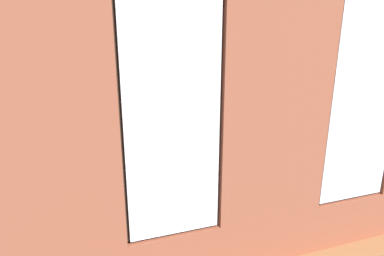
{
  "coord_description": "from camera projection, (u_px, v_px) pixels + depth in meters",
  "views": [
    {
      "loc": [
        1.88,
        5.5,
        2.63
      ],
      "look_at": [
        0.11,
        0.4,
        0.94
      ],
      "focal_mm": 32.0,
      "sensor_mm": 36.0,
      "label": 1
    }
  ],
  "objects": [
    {
      "name": "table_plant_small",
      "position": [
        187.0,
        139.0,
        6.38
      ],
      "size": [
        0.14,
        0.14,
        0.22
      ],
      "color": "#9E5638",
      "rests_on": "coffee_table"
    },
    {
      "name": "potted_plant_near_tv",
      "position": [
        65.0,
        181.0,
        4.88
      ],
      "size": [
        0.42,
        0.42,
        0.71
      ],
      "color": "brown",
      "rests_on": "ground_plane"
    },
    {
      "name": "potted_plant_corner_near_left",
      "position": [
        257.0,
        105.0,
        8.77
      ],
      "size": [
        0.75,
        0.84,
        1.19
      ],
      "color": "#47423D",
      "rests_on": "ground_plane"
    },
    {
      "name": "ground_plane",
      "position": [
        191.0,
        172.0,
        6.35
      ],
      "size": [
        6.69,
        6.05,
        0.1
      ],
      "primitive_type": "cube",
      "color": "#99663D"
    },
    {
      "name": "cup_ceramic",
      "position": [
        177.0,
        149.0,
        6.07
      ],
      "size": [
        0.09,
        0.09,
        0.1
      ],
      "primitive_type": "cylinder",
      "color": "silver",
      "rests_on": "coffee_table"
    },
    {
      "name": "papasan_chair",
      "position": [
        118.0,
        128.0,
        7.3
      ],
      "size": [
        1.06,
        1.06,
        0.68
      ],
      "color": "olive",
      "rests_on": "ground_plane"
    },
    {
      "name": "couch_left",
      "position": [
        294.0,
        136.0,
        7.15
      ],
      "size": [
        0.92,
        1.96,
        0.8
      ],
      "rotation": [
        0.0,
        0.0,
        1.55
      ],
      "color": "black",
      "rests_on": "ground_plane"
    },
    {
      "name": "tv_flatscreen",
      "position": [
        26.0,
        132.0,
        5.45
      ],
      "size": [
        1.23,
        0.2,
        0.84
      ],
      "color": "black",
      "rests_on": "media_console"
    },
    {
      "name": "coffee_table",
      "position": [
        170.0,
        152.0,
        6.18
      ],
      "size": [
        1.38,
        0.84,
        0.41
      ],
      "color": "tan",
      "rests_on": "ground_plane"
    },
    {
      "name": "potted_plant_between_couches",
      "position": [
        337.0,
        161.0,
        4.84
      ],
      "size": [
        0.89,
        0.89,
        1.13
      ],
      "color": "#47423D",
      "rests_on": "ground_plane"
    },
    {
      "name": "media_console",
      "position": [
        32.0,
        171.0,
        5.65
      ],
      "size": [
        1.06,
        0.42,
        0.52
      ],
      "primitive_type": "cube",
      "color": "black",
      "rests_on": "ground_plane"
    },
    {
      "name": "potted_plant_mid_room_small",
      "position": [
        199.0,
        137.0,
        6.98
      ],
      "size": [
        0.37,
        0.37,
        0.55
      ],
      "color": "gray",
      "rests_on": "ground_plane"
    },
    {
      "name": "potted_plant_by_left_couch",
      "position": [
        245.0,
        117.0,
        8.28
      ],
      "size": [
        0.46,
        0.46,
        0.6
      ],
      "color": "#9E5638",
      "rests_on": "ground_plane"
    },
    {
      "name": "potted_plant_beside_window_right",
      "position": [
        149.0,
        215.0,
        3.91
      ],
      "size": [
        0.85,
        0.77,
        1.01
      ],
      "color": "gray",
      "rests_on": "ground_plane"
    },
    {
      "name": "candle_jar",
      "position": [
        159.0,
        146.0,
        6.19
      ],
      "size": [
        0.08,
        0.08,
        0.11
      ],
      "primitive_type": "cylinder",
      "color": "#B7333D",
      "rests_on": "coffee_table"
    },
    {
      "name": "couch_by_window",
      "position": [
        249.0,
        205.0,
        4.47
      ],
      "size": [
        1.93,
        0.87,
        0.8
      ],
      "color": "black",
      "rests_on": "ground_plane"
    },
    {
      "name": "remote_black",
      "position": [
        169.0,
        149.0,
        6.16
      ],
      "size": [
        0.09,
        0.18,
        0.02
      ],
      "primitive_type": "cube",
      "rotation": [
        0.0,
        0.0,
        3.41
      ],
      "color": "black",
      "rests_on": "coffee_table"
    },
    {
      "name": "brick_wall_with_windows",
      "position": [
        275.0,
        125.0,
        3.47
      ],
      "size": [
        6.09,
        0.3,
        3.29
      ],
      "color": "#9E5138",
      "rests_on": "ground_plane"
    }
  ]
}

